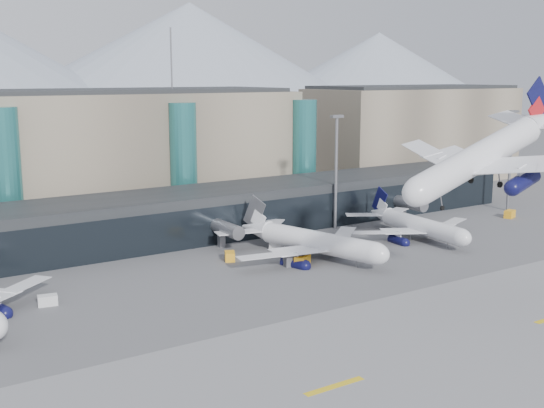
{
  "coord_description": "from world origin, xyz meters",
  "views": [
    {
      "loc": [
        -64.72,
        -70.58,
        34.28
      ],
      "look_at": [
        2.41,
        32.0,
        11.02
      ],
      "focal_mm": 45.0,
      "sensor_mm": 36.0,
      "label": 1
    }
  ],
  "objects": [
    {
      "name": "veh_c",
      "position": [
        4.35,
        27.73,
        1.01
      ],
      "size": [
        3.94,
        2.61,
        2.01
      ],
      "primitive_type": "cube",
      "rotation": [
        0.0,
        0.0,
        -0.2
      ],
      "color": "#515055",
      "rests_on": "ground"
    },
    {
      "name": "terminal_main",
      "position": [
        -25.0,
        90.0,
        15.44
      ],
      "size": [
        130.0,
        30.0,
        31.0
      ],
      "color": "gray",
      "rests_on": "ground"
    },
    {
      "name": "veh_h",
      "position": [
        5.48,
        26.59,
        0.99
      ],
      "size": [
        4.03,
        3.49,
        1.97
      ],
      "primitive_type": "cube",
      "rotation": [
        0.0,
        0.0,
        0.56
      ],
      "color": "orange",
      "rests_on": "ground"
    },
    {
      "name": "veh_a",
      "position": [
        -39.28,
        30.24,
        0.81
      ],
      "size": [
        3.12,
        2.12,
        1.61
      ],
      "primitive_type": "cube",
      "rotation": [
        0.0,
        0.0,
        -0.19
      ],
      "color": "silver",
      "rests_on": "ground"
    },
    {
      "name": "teal_towers",
      "position": [
        -14.99,
        74.01,
        14.01
      ],
      "size": [
        116.4,
        19.4,
        46.0
      ],
      "color": "#287272",
      "rests_on": "ground"
    },
    {
      "name": "lightmast_right",
      "position": [
        80.0,
        40.0,
        14.42
      ],
      "size": [
        3.0,
        1.2,
        25.6
      ],
      "color": "slate",
      "rests_on": "ground"
    },
    {
      "name": "veh_d",
      "position": [
        18.31,
        38.51,
        0.85
      ],
      "size": [
        3.17,
        3.31,
        1.71
      ],
      "primitive_type": "cube",
      "rotation": [
        0.0,
        0.0,
        0.86
      ],
      "color": "silver",
      "rests_on": "ground"
    },
    {
      "name": "concourse",
      "position": [
        -0.02,
        57.73,
        4.97
      ],
      "size": [
        170.0,
        27.0,
        10.0
      ],
      "color": "black",
      "rests_on": "ground"
    },
    {
      "name": "jet_parked_mid",
      "position": [
        9.83,
        32.42,
        4.44
      ],
      "size": [
        35.08,
        36.53,
        11.73
      ],
      "rotation": [
        0.0,
        0.0,
        1.84
      ],
      "color": "silver",
      "rests_on": "ground"
    },
    {
      "name": "ground",
      "position": [
        0.0,
        0.0,
        0.0
      ],
      "size": [
        900.0,
        900.0,
        0.0
      ],
      "primitive_type": "plane",
      "color": "#515154",
      "rests_on": "ground"
    },
    {
      "name": "hero_jet",
      "position": [
        16.51,
        -5.13,
        24.22
      ],
      "size": [
        36.07,
        36.72,
        11.85
      ],
      "rotation": [
        0.0,
        -0.28,
        0.07
      ],
      "color": "silver",
      "rests_on": "ground"
    },
    {
      "name": "jet_parked_right",
      "position": [
        38.47,
        32.32,
        3.97
      ],
      "size": [
        32.51,
        32.01,
        10.5
      ],
      "rotation": [
        0.0,
        0.0,
        1.49
      ],
      "color": "silver",
      "rests_on": "ground"
    },
    {
      "name": "terminal_east",
      "position": [
        95.0,
        90.0,
        15.44
      ],
      "size": [
        70.0,
        30.0,
        31.0
      ],
      "color": "gray",
      "rests_on": "ground"
    },
    {
      "name": "veh_g",
      "position": [
        8.42,
        39.44,
        0.8
      ],
      "size": [
        2.85,
        3.16,
        1.59
      ],
      "primitive_type": "cube",
      "rotation": [
        0.0,
        0.0,
        -0.98
      ],
      "color": "silver",
      "rests_on": "ground"
    },
    {
      "name": "runway_markings",
      "position": [
        -0.0,
        -15.0,
        0.05
      ],
      "size": [
        128.0,
        1.0,
        0.02
      ],
      "color": "gold",
      "rests_on": "ground"
    },
    {
      "name": "veh_b",
      "position": [
        -3.66,
        37.18,
        0.84
      ],
      "size": [
        2.91,
        3.41,
        1.68
      ],
      "primitive_type": "cube",
      "rotation": [
        0.0,
        0.0,
        1.11
      ],
      "color": "orange",
      "rests_on": "ground"
    },
    {
      "name": "runway_strip",
      "position": [
        0.0,
        -15.0,
        0.02
      ],
      "size": [
        400.0,
        40.0,
        0.04
      ],
      "primitive_type": "cube",
      "color": "slate",
      "rests_on": "ground"
    },
    {
      "name": "veh_e",
      "position": [
        72.93,
        33.76,
        0.92
      ],
      "size": [
        3.69,
        2.83,
        1.85
      ],
      "primitive_type": "cube",
      "rotation": [
        0.0,
        0.0,
        0.34
      ],
      "color": "orange",
      "rests_on": "ground"
    },
    {
      "name": "lightmast_mid",
      "position": [
        30.0,
        48.0,
        14.42
      ],
      "size": [
        3.0,
        1.2,
        25.6
      ],
      "color": "slate",
      "rests_on": "ground"
    }
  ]
}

